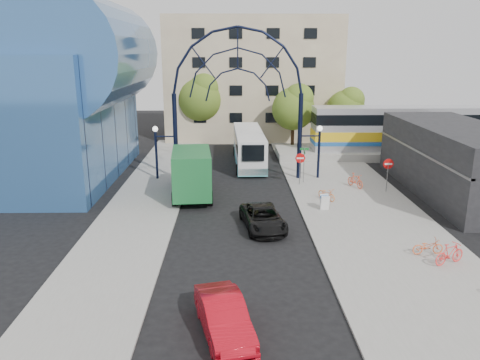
{
  "coord_description": "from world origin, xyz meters",
  "views": [
    {
      "loc": [
        -0.51,
        -23.13,
        10.26
      ],
      "look_at": [
        0.03,
        6.0,
        2.16
      ],
      "focal_mm": 35.0,
      "sensor_mm": 36.0,
      "label": 1
    }
  ],
  "objects_px": {
    "city_bus": "(249,147)",
    "red_sedan": "(224,317)",
    "street_name_sign": "(304,158)",
    "sandwich_board": "(325,200)",
    "bike_far_a": "(428,246)",
    "stop_sign": "(300,161)",
    "bike_far_b": "(450,254)",
    "tree_north_c": "(347,107)",
    "bike_near_b": "(355,180)",
    "green_truck": "(192,173)",
    "bike_near_a": "(327,194)",
    "black_suv": "(263,218)",
    "do_not_enter_sign": "(388,167)",
    "gateway_arch": "(238,73)",
    "train_car": "(440,128)",
    "tree_north_b": "(201,96)",
    "tree_north_a": "(295,106)"
  },
  "relations": [
    {
      "from": "city_bus",
      "to": "black_suv",
      "type": "distance_m",
      "value": 16.67
    },
    {
      "from": "green_truck",
      "to": "bike_far_a",
      "type": "relative_size",
      "value": 4.45
    },
    {
      "from": "stop_sign",
      "to": "tree_north_c",
      "type": "height_order",
      "value": "tree_north_c"
    },
    {
      "from": "train_car",
      "to": "tree_north_b",
      "type": "relative_size",
      "value": 3.14
    },
    {
      "from": "street_name_sign",
      "to": "city_bus",
      "type": "height_order",
      "value": "city_bus"
    },
    {
      "from": "bike_near_b",
      "to": "street_name_sign",
      "type": "bearing_deg",
      "value": 133.41
    },
    {
      "from": "gateway_arch",
      "to": "stop_sign",
      "type": "height_order",
      "value": "gateway_arch"
    },
    {
      "from": "stop_sign",
      "to": "black_suv",
      "type": "distance_m",
      "value": 9.79
    },
    {
      "from": "bike_near_b",
      "to": "bike_far_b",
      "type": "bearing_deg",
      "value": -110.38
    },
    {
      "from": "sandwich_board",
      "to": "street_name_sign",
      "type": "bearing_deg",
      "value": 93.46
    },
    {
      "from": "sandwich_board",
      "to": "green_truck",
      "type": "distance_m",
      "value": 9.66
    },
    {
      "from": "gateway_arch",
      "to": "tree_north_c",
      "type": "bearing_deg",
      "value": 48.96
    },
    {
      "from": "city_bus",
      "to": "red_sedan",
      "type": "distance_m",
      "value": 27.45
    },
    {
      "from": "street_name_sign",
      "to": "sandwich_board",
      "type": "xyz_separation_m",
      "value": [
        0.4,
        -6.62,
        -1.39
      ]
    },
    {
      "from": "stop_sign",
      "to": "do_not_enter_sign",
      "type": "xyz_separation_m",
      "value": [
        6.2,
        -2.0,
        -0.02
      ]
    },
    {
      "from": "bike_far_b",
      "to": "tree_north_c",
      "type": "bearing_deg",
      "value": -27.1
    },
    {
      "from": "tree_north_c",
      "to": "bike_near_b",
      "type": "relative_size",
      "value": 3.67
    },
    {
      "from": "tree_north_b",
      "to": "green_truck",
      "type": "distance_m",
      "value": 20.84
    },
    {
      "from": "bike_near_b",
      "to": "gateway_arch",
      "type": "bearing_deg",
      "value": 136.9
    },
    {
      "from": "train_car",
      "to": "red_sedan",
      "type": "xyz_separation_m",
      "value": [
        -20.83,
        -29.78,
        -2.18
      ]
    },
    {
      "from": "street_name_sign",
      "to": "red_sedan",
      "type": "bearing_deg",
      "value": -106.48
    },
    {
      "from": "tree_north_b",
      "to": "black_suv",
      "type": "distance_m",
      "value": 27.86
    },
    {
      "from": "tree_north_a",
      "to": "bike_near_b",
      "type": "distance_m",
      "value": 15.57
    },
    {
      "from": "city_bus",
      "to": "bike_near_b",
      "type": "relative_size",
      "value": 6.35
    },
    {
      "from": "city_bus",
      "to": "bike_far_a",
      "type": "xyz_separation_m",
      "value": [
        8.45,
        -20.71,
        -1.06
      ]
    },
    {
      "from": "green_truck",
      "to": "bike_near_b",
      "type": "xyz_separation_m",
      "value": [
        12.34,
        1.76,
        -1.13
      ]
    },
    {
      "from": "gateway_arch",
      "to": "street_name_sign",
      "type": "height_order",
      "value": "gateway_arch"
    },
    {
      "from": "sandwich_board",
      "to": "tree_north_c",
      "type": "distance_m",
      "value": 23.17
    },
    {
      "from": "tree_north_a",
      "to": "city_bus",
      "type": "height_order",
      "value": "tree_north_a"
    },
    {
      "from": "city_bus",
      "to": "red_sedan",
      "type": "bearing_deg",
      "value": -95.53
    },
    {
      "from": "sandwich_board",
      "to": "green_truck",
      "type": "height_order",
      "value": "green_truck"
    },
    {
      "from": "green_truck",
      "to": "bike_far_b",
      "type": "xyz_separation_m",
      "value": [
        13.52,
        -11.66,
        -1.11
      ]
    },
    {
      "from": "bike_far_a",
      "to": "stop_sign",
      "type": "bearing_deg",
      "value": 15.57
    },
    {
      "from": "black_suv",
      "to": "red_sedan",
      "type": "xyz_separation_m",
      "value": [
        -2.16,
        -10.72,
        0.06
      ]
    },
    {
      "from": "tree_north_a",
      "to": "tree_north_b",
      "type": "bearing_deg",
      "value": 158.2
    },
    {
      "from": "red_sedan",
      "to": "bike_near_b",
      "type": "height_order",
      "value": "red_sedan"
    },
    {
      "from": "green_truck",
      "to": "bike_far_a",
      "type": "height_order",
      "value": "green_truck"
    },
    {
      "from": "bike_far_b",
      "to": "bike_far_a",
      "type": "bearing_deg",
      "value": 3.58
    },
    {
      "from": "gateway_arch",
      "to": "green_truck",
      "type": "bearing_deg",
      "value": -126.23
    },
    {
      "from": "train_car",
      "to": "tree_north_c",
      "type": "relative_size",
      "value": 3.86
    },
    {
      "from": "red_sedan",
      "to": "tree_north_a",
      "type": "bearing_deg",
      "value": 64.41
    },
    {
      "from": "sandwich_board",
      "to": "bike_near_a",
      "type": "height_order",
      "value": "sandwich_board"
    },
    {
      "from": "black_suv",
      "to": "bike_far_b",
      "type": "height_order",
      "value": "black_suv"
    },
    {
      "from": "tree_north_b",
      "to": "black_suv",
      "type": "xyz_separation_m",
      "value": [
        5.21,
        -26.98,
        -4.6
      ]
    },
    {
      "from": "black_suv",
      "to": "city_bus",
      "type": "bearing_deg",
      "value": 82.17
    },
    {
      "from": "tree_north_b",
      "to": "city_bus",
      "type": "relative_size",
      "value": 0.71
    },
    {
      "from": "black_suv",
      "to": "bike_near_b",
      "type": "bearing_deg",
      "value": 38.43
    },
    {
      "from": "tree_north_c",
      "to": "bike_near_a",
      "type": "xyz_separation_m",
      "value": [
        -5.97,
        -19.88,
        -3.72
      ]
    },
    {
      "from": "bike_far_b",
      "to": "gateway_arch",
      "type": "bearing_deg",
      "value": 8.58
    },
    {
      "from": "tree_north_b",
      "to": "bike_near_a",
      "type": "relative_size",
      "value": 4.85
    }
  ]
}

